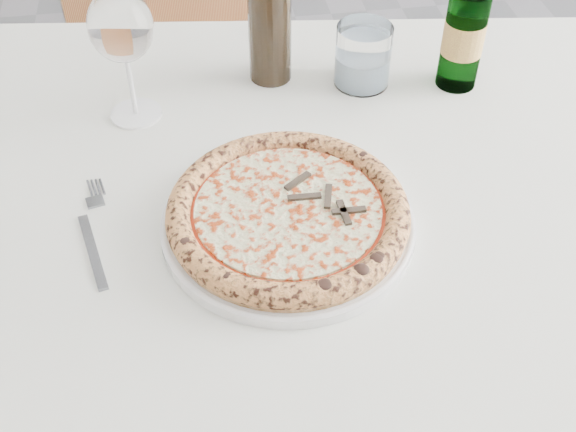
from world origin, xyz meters
The scene contains 9 objects.
dining_table centered at (0.10, 0.08, 0.66)m, with size 1.42×0.96×0.76m.
chair_far centered at (-0.01, 0.86, 0.53)m, with size 0.56×0.56×0.93m.
plate centered at (0.10, -0.02, 0.76)m, with size 0.30×0.30×0.02m.
pizza centered at (0.10, -0.02, 0.78)m, with size 0.29×0.29×0.03m.
fork centered at (-0.13, 0.01, 0.76)m, with size 0.04×0.18×0.00m.
wine_glass centered at (-0.08, 0.24, 0.89)m, with size 0.09×0.09×0.19m.
tumbler centered at (0.26, 0.27, 0.80)m, with size 0.08×0.08×0.09m.
beer_bottle centered at (0.39, 0.25, 0.85)m, with size 0.06×0.06×0.23m.
wine_bottle centered at (0.12, 0.31, 0.86)m, with size 0.06×0.06×0.25m.
Camera 1 is at (0.01, -0.62, 1.37)m, focal length 45.00 mm.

